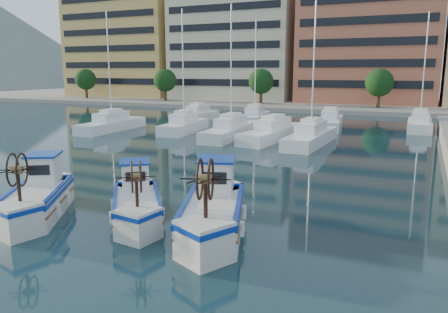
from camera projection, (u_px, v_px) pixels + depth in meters
ground at (137, 222)px, 17.23m from camera, size 300.00×300.00×0.00m
waterfront at (424, 37)px, 69.43m from camera, size 180.00×40.00×25.60m
hill_west at (8, 86)px, 172.30m from camera, size 180.00×180.00×60.00m
yacht_marina at (280, 126)px, 42.67m from camera, size 38.84×21.89×11.50m
fishing_boat_a at (38, 195)px, 18.00m from camera, size 4.06×4.95×3.01m
fishing_boat_b at (137, 201)px, 17.46m from camera, size 4.02×4.51×2.79m
fishing_boat_c at (213, 209)px, 16.10m from camera, size 3.65×5.36×3.23m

